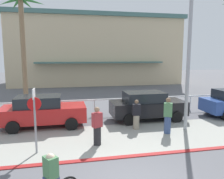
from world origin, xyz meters
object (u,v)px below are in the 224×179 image
object	(u,v)px
stop_sign_bike_lane	(35,112)
car_red_1	(43,111)
pedestrian_1	(136,116)
pedestrian_2	(168,117)
pedestrian_0	(97,128)
palm_tree_2	(22,28)
car_black_2	(147,105)
streetlight_curb	(192,46)

from	to	relation	value
stop_sign_bike_lane	car_red_1	world-z (taller)	stop_sign_bike_lane
stop_sign_bike_lane	pedestrian_1	world-z (taller)	stop_sign_bike_lane
stop_sign_bike_lane	pedestrian_2	distance (m)	6.17
pedestrian_0	pedestrian_1	bearing A→B (deg)	36.47
palm_tree_2	car_red_1	size ratio (longest dim) A/B	1.84
car_red_1	car_black_2	xyz separation A→B (m)	(5.93, 0.13, 0.00)
streetlight_curb	car_black_2	size ratio (longest dim) A/B	1.70
stop_sign_bike_lane	streetlight_curb	world-z (taller)	streetlight_curb
palm_tree_2	pedestrian_1	xyz separation A→B (m)	(6.54, -7.21, -5.13)
pedestrian_1	car_red_1	bearing A→B (deg)	163.54
car_red_1	car_black_2	bearing A→B (deg)	1.28
palm_tree_2	pedestrian_1	size ratio (longest dim) A/B	5.19
streetlight_curb	pedestrian_2	world-z (taller)	streetlight_curb
pedestrian_2	car_red_1	bearing A→B (deg)	158.65
palm_tree_2	pedestrian_0	xyz separation A→B (m)	(4.26, -8.90, -5.07)
streetlight_curb	car_red_1	world-z (taller)	streetlight_curb
streetlight_curb	car_red_1	distance (m)	8.31
car_black_2	pedestrian_1	distance (m)	1.94
car_black_2	palm_tree_2	bearing A→B (deg)	143.67
pedestrian_2	pedestrian_0	bearing A→B (deg)	-168.43
stop_sign_bike_lane	car_black_2	size ratio (longest dim) A/B	0.58
car_red_1	pedestrian_1	distance (m)	4.98
stop_sign_bike_lane	streetlight_curb	xyz separation A→B (m)	(7.20, 1.21, 2.60)
palm_tree_2	car_red_1	xyz separation A→B (m)	(1.77, -5.79, -4.97)
stop_sign_bike_lane	pedestrian_0	world-z (taller)	stop_sign_bike_lane
stop_sign_bike_lane	car_red_1	xyz separation A→B (m)	(-0.04, 3.43, -0.81)
palm_tree_2	stop_sign_bike_lane	bearing A→B (deg)	-78.90
streetlight_curb	pedestrian_0	xyz separation A→B (m)	(-4.76, -0.88, -3.50)
palm_tree_2	pedestrian_0	world-z (taller)	palm_tree_2
stop_sign_bike_lane	car_red_1	distance (m)	3.52
palm_tree_2	car_red_1	bearing A→B (deg)	-73.05
streetlight_curb	car_black_2	world-z (taller)	streetlight_curb
streetlight_curb	pedestrian_1	bearing A→B (deg)	161.79
car_red_1	pedestrian_1	world-z (taller)	car_red_1
pedestrian_0	streetlight_curb	bearing A→B (deg)	10.46
stop_sign_bike_lane	palm_tree_2	world-z (taller)	palm_tree_2
car_red_1	stop_sign_bike_lane	bearing A→B (deg)	-89.27
car_red_1	pedestrian_1	xyz separation A→B (m)	(4.78, -1.41, -0.16)
palm_tree_2	streetlight_curb	bearing A→B (deg)	-41.66
pedestrian_0	pedestrian_1	world-z (taller)	pedestrian_0
streetlight_curb	palm_tree_2	world-z (taller)	palm_tree_2
streetlight_curb	car_black_2	xyz separation A→B (m)	(-1.31, 2.36, -3.41)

